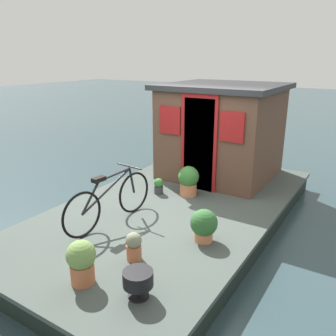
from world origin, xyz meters
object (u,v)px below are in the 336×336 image
Objects in this scene: potted_plant_lavender at (159,186)px; potted_plant_sage at (189,180)px; bicycle at (110,200)px; potted_plant_thyme at (81,261)px; potted_plant_ivy at (134,246)px; houseboat_cabin at (222,130)px; potted_plant_mint at (204,225)px; charcoal_grill at (138,280)px.

potted_plant_sage reaches higher than potted_plant_lavender.
bicycle reaches higher than potted_plant_thyme.
potted_plant_thyme reaches higher than potted_plant_ivy.
houseboat_cabin reaches higher than potted_plant_sage.
potted_plant_lavender is at bearing 16.03° from potted_plant_thyme.
bicycle is 1.44m from potted_plant_mint.
houseboat_cabin is 6.29× the size of potted_plant_ivy.
potted_plant_lavender is (2.63, 0.76, -0.13)m from potted_plant_thyme.
potted_plant_thyme is 0.68m from charcoal_grill.
potted_plant_ivy is 1.24× the size of potted_plant_lavender.
potted_plant_ivy is at bearing -16.09° from potted_plant_thyme.
charcoal_grill is (-1.12, -1.36, -0.16)m from bicycle.
potted_plant_thyme is at bearing 101.63° from charcoal_grill.
houseboat_cabin is 7.08× the size of charcoal_grill.
potted_plant_mint is at bearing -143.74° from potted_plant_sage.
bicycle is at bearing 29.04° from potted_plant_thyme.
houseboat_cabin is at bearing 7.29° from potted_plant_ivy.
potted_plant_ivy is at bearing -168.35° from potted_plant_sage.
potted_plant_thyme is at bearing -174.86° from potted_plant_sage.
potted_plant_sage is at bearing -15.46° from bicycle.
houseboat_cabin is at bearing 3.54° from potted_plant_thyme.
potted_plant_ivy is 0.70m from potted_plant_thyme.
potted_plant_ivy reaches higher than potted_plant_lavender.
potted_plant_sage is at bearing 36.26° from potted_plant_mint.
charcoal_grill is (-2.50, -1.42, 0.06)m from potted_plant_lavender.
bicycle is 1.08m from potted_plant_ivy.
potted_plant_lavender is (1.38, 0.06, -0.22)m from bicycle.
potted_plant_sage reaches higher than potted_plant_ivy.
potted_plant_ivy is (-3.56, -0.46, -0.77)m from houseboat_cabin.
bicycle is 5.31× the size of charcoal_grill.
potted_plant_thyme is 0.95× the size of potted_plant_sage.
bicycle is (-2.97, 0.44, -0.58)m from houseboat_cabin.
bicycle is 3.14× the size of potted_plant_sage.
charcoal_grill is (0.14, -0.66, -0.07)m from potted_plant_thyme.
potted_plant_thyme is (-4.23, -0.26, -0.68)m from houseboat_cabin.
potted_plant_ivy is 2.23m from potted_plant_sage.
potted_plant_mint is at bearing -31.07° from potted_plant_ivy.
houseboat_cabin is at bearing 19.87° from potted_plant_mint.
bicycle is at bearing 50.50° from charcoal_grill.
potted_plant_thyme is 1.60× the size of charcoal_grill.
potted_plant_lavender is (-1.60, 0.50, -0.80)m from houseboat_cabin.
potted_plant_lavender is at bearing 113.95° from potted_plant_sage.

